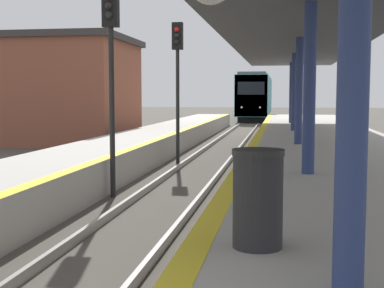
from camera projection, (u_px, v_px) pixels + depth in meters
train at (256, 97)px, 51.65m from camera, size 2.72×16.92×4.26m
signal_mid at (111, 52)px, 12.01m from camera, size 0.36×0.31×4.76m
signal_far at (178, 66)px, 17.95m from camera, size 0.36×0.31×4.76m
station_canopy at (300, 36)px, 16.01m from camera, size 4.59×31.24×3.41m
trash_bin at (258, 198)px, 5.22m from camera, size 0.52×0.52×0.97m
station_building at (43, 90)px, 26.50m from camera, size 8.89×6.50×5.16m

